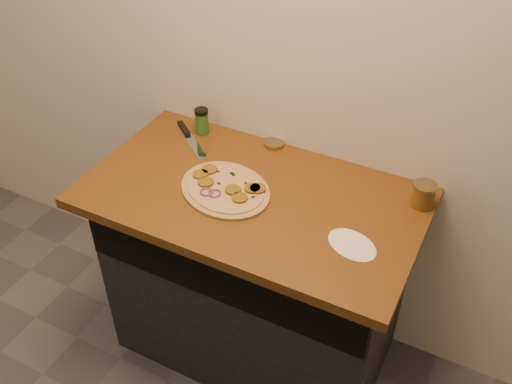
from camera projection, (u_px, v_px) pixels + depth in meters
The scene contains 8 objects.
cabinet at pixel (257, 277), 2.34m from camera, with size 1.10×0.60×0.86m, color black.
countertop at pixel (253, 196), 2.03m from camera, with size 1.20×0.70×0.04m, color brown.
pizza at pixel (225, 189), 2.02m from camera, with size 0.46×0.46×0.02m.
chefs_knife at pixel (189, 137), 2.29m from camera, with size 0.24×0.20×0.02m.
mason_jar_lid at pixel (274, 144), 2.25m from camera, with size 0.08×0.08×0.02m, color #938255.
salsa_jar at pixel (423, 195), 1.94m from camera, with size 0.08×0.08×0.09m.
spice_shaker at pixel (202, 121), 2.29m from camera, with size 0.06×0.06×0.11m.
flour_spill at pixel (352, 245), 1.81m from camera, with size 0.17×0.17×0.00m, color white.
Camera 1 is at (0.73, 0.02, 2.16)m, focal length 40.00 mm.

